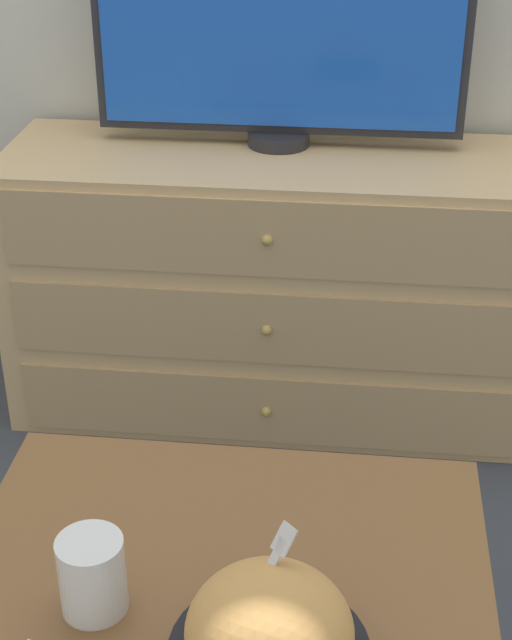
# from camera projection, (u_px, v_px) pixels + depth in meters

# --- Properties ---
(ground_plane) EXTENTS (12.00, 12.00, 0.00)m
(ground_plane) POSITION_uv_depth(u_px,v_px,m) (309.00, 353.00, 2.76)
(ground_plane) COLOR #383D47
(dresser) EXTENTS (1.28, 0.45, 0.67)m
(dresser) POSITION_uv_depth(u_px,v_px,m) (276.00, 286.00, 2.39)
(dresser) COLOR tan
(dresser) RESTS_ON ground_plane
(tv) EXTENTS (0.85, 0.15, 0.61)m
(tv) POSITION_uv_depth(u_px,v_px,m) (280.00, 7.00, 2.15)
(tv) COLOR #232328
(tv) RESTS_ON dresser
(coffee_table) EXTENTS (0.72, 0.64, 0.49)m
(coffee_table) POSITION_uv_depth(u_px,v_px,m) (220.00, 636.00, 1.32)
(coffee_table) COLOR brown
(coffee_table) RESTS_ON ground_plane
(drink_cup) EXTENTS (0.09, 0.09, 0.11)m
(drink_cup) POSITION_uv_depth(u_px,v_px,m) (93.00, 579.00, 1.24)
(drink_cup) COLOR white
(drink_cup) RESTS_ON coffee_table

